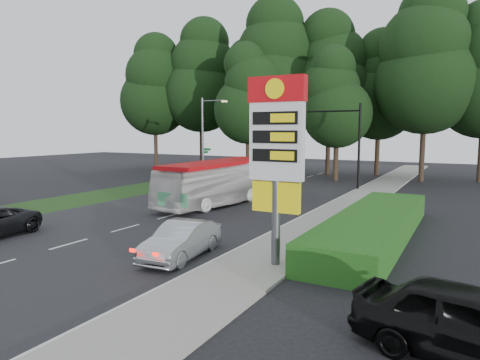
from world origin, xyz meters
The scene contains 21 objects.
ground centered at (0.00, 0.00, 0.00)m, with size 120.00×120.00×0.00m, color black.
road_surface centered at (0.00, 12.00, 0.01)m, with size 14.00×80.00×0.02m, color black.
sidewalk_right centered at (8.50, 12.00, 0.06)m, with size 3.00×80.00×0.12m, color gray.
grass_verge_left centered at (-9.50, 18.00, 0.01)m, with size 5.00×50.00×0.02m, color #193814.
hedge centered at (11.50, 8.00, 0.60)m, with size 3.00×14.00×1.20m, color #185215.
gas_station_pylon centered at (9.20, 1.99, 4.45)m, with size 2.10×0.45×6.85m.
traffic_signal_mast centered at (5.68, 24.00, 4.67)m, with size 6.10×0.35×7.20m.
streetlight_signs centered at (-6.99, 22.01, 4.44)m, with size 2.75×0.98×8.00m.
monument centered at (-2.00, 30.00, 5.10)m, with size 3.00×3.00×10.05m.
tree_far_west centered at (-22.00, 33.00, 10.68)m, with size 8.96×8.96×17.60m.
tree_west_mid centered at (-16.00, 35.00, 11.69)m, with size 9.80×9.80×19.25m.
tree_west_near centered at (-10.00, 37.00, 10.02)m, with size 8.40×8.40×16.50m.
tree_center_left centered at (-5.00, 33.00, 12.02)m, with size 10.08×10.08×19.80m.
tree_center_right centered at (1.00, 35.00, 11.02)m, with size 9.24×9.24×18.15m.
tree_east_near centered at (6.00, 37.00, 9.68)m, with size 8.12×8.12×15.95m.
tree_east_mid centered at (11.00, 33.00, 11.35)m, with size 9.52×9.52×18.70m.
tree_monument_left centered at (-6.00, 29.00, 8.68)m, with size 7.28×7.28×14.30m.
tree_monument_right centered at (3.50, 29.50, 8.01)m, with size 6.72×6.72×13.20m.
transit_bus centered at (0.50, 12.39, 1.47)m, with size 2.47×10.56×2.94m, color silver.
sedan_silver centered at (5.50, 1.30, 0.71)m, with size 1.50×4.29×1.41m, color #A8ACB0.
parked_car_black centered at (15.50, -1.94, 0.85)m, with size 2.02×5.01×1.71m, color black.
Camera 1 is at (15.31, -11.93, 4.97)m, focal length 32.00 mm.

